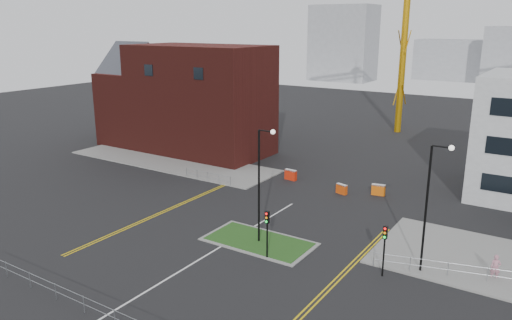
{
  "coord_description": "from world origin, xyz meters",
  "views": [
    {
      "loc": [
        21.51,
        -22.4,
        16.58
      ],
      "look_at": [
        -1.58,
        13.09,
        5.0
      ],
      "focal_mm": 35.0,
      "sensor_mm": 36.0,
      "label": 1
    }
  ],
  "objects": [
    {
      "name": "ground",
      "position": [
        0.0,
        0.0,
        0.0
      ],
      "size": [
        200.0,
        200.0,
        0.0
      ],
      "primitive_type": "plane",
      "color": "black",
      "rests_on": "ground"
    },
    {
      "name": "pavement_left",
      "position": [
        -20.0,
        22.0,
        0.06
      ],
      "size": [
        28.0,
        8.0,
        0.12
      ],
      "primitive_type": "cube",
      "color": "slate",
      "rests_on": "ground"
    },
    {
      "name": "island_kerb",
      "position": [
        2.0,
        8.0,
        0.04
      ],
      "size": [
        8.6,
        4.6,
        0.08
      ],
      "primitive_type": "cube",
      "color": "slate",
      "rests_on": "ground"
    },
    {
      "name": "grass_island",
      "position": [
        2.0,
        8.0,
        0.06
      ],
      "size": [
        8.0,
        4.0,
        0.12
      ],
      "primitive_type": "cube",
      "color": "#1E4517",
      "rests_on": "ground"
    },
    {
      "name": "brick_building",
      "position": [
        -22.97,
        28.0,
        6.85
      ],
      "size": [
        24.2,
        10.07,
        14.24
      ],
      "color": "#421410",
      "rests_on": "ground"
    },
    {
      "name": "streetlamp_island",
      "position": [
        2.22,
        8.0,
        5.41
      ],
      "size": [
        1.46,
        0.36,
        9.18
      ],
      "color": "black",
      "rests_on": "ground"
    },
    {
      "name": "streetlamp_right_near",
      "position": [
        14.22,
        10.0,
        5.41
      ],
      "size": [
        1.46,
        0.36,
        9.18
      ],
      "color": "black",
      "rests_on": "ground"
    },
    {
      "name": "traffic_light_island",
      "position": [
        4.0,
        5.98,
        2.57
      ],
      "size": [
        0.28,
        0.33,
        3.65
      ],
      "color": "black",
      "rests_on": "ground"
    },
    {
      "name": "traffic_light_right",
      "position": [
        12.0,
        7.98,
        2.57
      ],
      "size": [
        0.28,
        0.33,
        3.65
      ],
      "color": "black",
      "rests_on": "ground"
    },
    {
      "name": "railing_front",
      "position": [
        0.0,
        -6.0,
        0.78
      ],
      "size": [
        24.05,
        0.05,
        1.1
      ],
      "color": "gray",
      "rests_on": "ground"
    },
    {
      "name": "railing_left",
      "position": [
        -11.0,
        18.0,
        0.74
      ],
      "size": [
        6.05,
        0.05,
        1.1
      ],
      "color": "gray",
      "rests_on": "ground"
    },
    {
      "name": "centre_line",
      "position": [
        0.0,
        2.0,
        0.01
      ],
      "size": [
        0.15,
        30.0,
        0.01
      ],
      "primitive_type": "cube",
      "color": "silver",
      "rests_on": "ground"
    },
    {
      "name": "yellow_left_a",
      "position": [
        -9.0,
        10.0,
        0.01
      ],
      "size": [
        0.12,
        24.0,
        0.01
      ],
      "primitive_type": "cube",
      "color": "gold",
      "rests_on": "ground"
    },
    {
      "name": "yellow_left_b",
      "position": [
        -8.7,
        10.0,
        0.01
      ],
      "size": [
        0.12,
        24.0,
        0.01
      ],
      "primitive_type": "cube",
      "color": "gold",
      "rests_on": "ground"
    },
    {
      "name": "yellow_right_a",
      "position": [
        9.5,
        6.0,
        0.01
      ],
      "size": [
        0.12,
        20.0,
        0.01
      ],
      "primitive_type": "cube",
      "color": "gold",
      "rests_on": "ground"
    },
    {
      "name": "yellow_right_b",
      "position": [
        9.8,
        6.0,
        0.01
      ],
      "size": [
        0.12,
        20.0,
        0.01
      ],
      "primitive_type": "cube",
      "color": "gold",
      "rests_on": "ground"
    },
    {
      "name": "skyline_a",
      "position": [
        -40.0,
        120.0,
        11.0
      ],
      "size": [
        18.0,
        12.0,
        22.0
      ],
      "primitive_type": "cube",
      "color": "gray",
      "rests_on": "ground"
    },
    {
      "name": "skyline_d",
      "position": [
        -8.0,
        140.0,
        6.0
      ],
      "size": [
        30.0,
        12.0,
        12.0
      ],
      "primitive_type": "cube",
      "color": "gray",
      "rests_on": "ground"
    },
    {
      "name": "pedestrian",
      "position": [
        18.47,
        11.62,
        0.89
      ],
      "size": [
        0.71,
        0.54,
        1.77
      ],
      "primitive_type": "imported",
      "rotation": [
        0.0,
        0.0,
        0.18
      ],
      "color": "#C27D8F",
      "rests_on": "ground"
    },
    {
      "name": "barrier_left",
      "position": [
        -3.85,
        23.57,
        0.62
      ],
      "size": [
        1.4,
        0.6,
        1.14
      ],
      "color": "red",
      "rests_on": "ground"
    },
    {
      "name": "barrier_mid",
      "position": [
        2.75,
        22.29,
        0.54
      ],
      "size": [
        1.26,
        0.73,
        1.0
      ],
      "color": "#C9400B",
      "rests_on": "ground"
    },
    {
      "name": "barrier_right",
      "position": [
        6.0,
        23.91,
        0.61
      ],
      "size": [
        1.38,
        0.67,
        1.12
      ],
      "color": "#D65B0B",
      "rests_on": "ground"
    }
  ]
}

